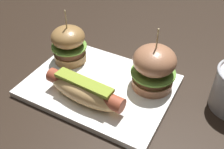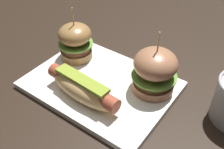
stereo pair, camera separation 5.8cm
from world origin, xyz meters
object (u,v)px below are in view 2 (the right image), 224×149
(slider_right, at_px, (155,71))
(hot_dog, at_px, (84,89))
(platter_main, at_px, (101,85))
(slider_left, at_px, (75,41))

(slider_right, bearing_deg, hot_dog, -132.53)
(platter_main, bearing_deg, slider_left, 158.40)
(platter_main, bearing_deg, hot_dog, -86.39)
(platter_main, relative_size, slider_right, 2.22)
(slider_right, bearing_deg, platter_main, -154.17)
(platter_main, xyz_separation_m, slider_left, (-0.11, 0.04, 0.05))
(slider_left, bearing_deg, hot_dog, -42.24)
(platter_main, bearing_deg, slider_right, 25.83)
(hot_dog, height_order, slider_right, slider_right)
(hot_dog, relative_size, slider_left, 1.35)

